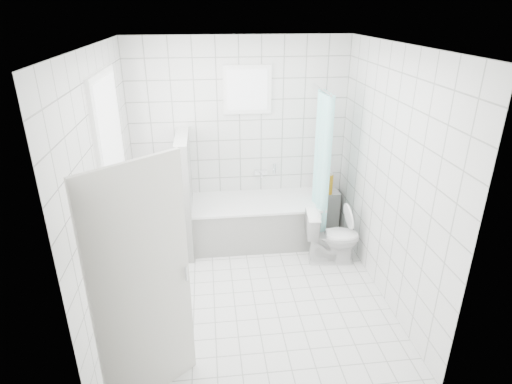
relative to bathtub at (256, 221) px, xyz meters
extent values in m
plane|color=white|center=(-0.17, -1.12, -0.29)|extent=(3.00, 3.00, 0.00)
plane|color=white|center=(-0.17, -1.12, 2.31)|extent=(3.00, 3.00, 0.00)
cube|color=white|center=(-0.17, 0.38, 1.01)|extent=(2.80, 0.02, 2.60)
cube|color=white|center=(-0.17, -2.62, 1.01)|extent=(2.80, 0.02, 2.60)
cube|color=white|center=(-1.57, -1.12, 1.01)|extent=(0.02, 3.00, 2.60)
cube|color=white|center=(1.23, -1.12, 1.01)|extent=(0.02, 3.00, 2.60)
cube|color=white|center=(-1.53, -0.82, 1.31)|extent=(0.01, 0.90, 1.40)
cube|color=white|center=(-0.07, 0.33, 1.66)|extent=(0.50, 0.01, 0.50)
cube|color=white|center=(-1.48, -0.82, 0.57)|extent=(0.18, 1.02, 0.08)
cube|color=silver|center=(-1.11, -2.35, 0.71)|extent=(0.65, 0.53, 2.00)
cube|color=white|center=(0.00, 0.00, -0.02)|extent=(1.65, 0.75, 0.55)
cube|color=white|center=(0.00, 0.00, 0.27)|extent=(1.67, 0.77, 0.03)
cube|color=white|center=(-0.90, -0.05, 0.46)|extent=(0.15, 0.85, 1.50)
cube|color=white|center=(0.98, 0.25, -0.02)|extent=(0.40, 0.24, 0.55)
imported|color=white|center=(0.86, -0.61, 0.04)|extent=(0.69, 0.44, 0.67)
cylinder|color=silver|center=(0.78, -0.02, 1.71)|extent=(0.02, 0.80, 0.02)
cube|color=silver|center=(0.10, 0.33, 0.56)|extent=(0.18, 0.06, 0.06)
imported|color=#E070D9|center=(-1.47, -0.51, 0.70)|extent=(0.12, 0.11, 0.18)
imported|color=#D95497|center=(-1.47, -1.20, 0.77)|extent=(0.16, 0.17, 0.33)
imported|color=#37B0F9|center=(-1.47, -1.04, 0.69)|extent=(0.08, 0.08, 0.17)
imported|color=silver|center=(-1.47, -0.85, 0.69)|extent=(0.14, 0.14, 0.16)
cylinder|color=gold|center=(1.03, 0.18, 0.40)|extent=(0.06, 0.06, 0.27)
cylinder|color=red|center=(0.93, 0.26, 0.36)|extent=(0.06, 0.06, 0.20)
cylinder|color=blue|center=(1.04, 0.28, 0.39)|extent=(0.06, 0.06, 0.26)
camera|label=1|loc=(-0.59, -5.01, 2.62)|focal=30.00mm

